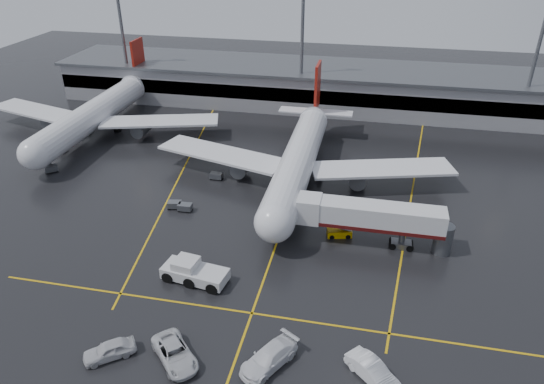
# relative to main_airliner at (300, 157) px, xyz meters

# --- Properties ---
(ground) EXTENTS (220.00, 220.00, 0.00)m
(ground) POSITION_rel_main_airliner_xyz_m (0.00, -9.70, -4.21)
(ground) COLOR black
(ground) RESTS_ON ground
(apron_line_centre) EXTENTS (0.25, 90.00, 0.02)m
(apron_line_centre) POSITION_rel_main_airliner_xyz_m (0.00, -9.70, -4.20)
(apron_line_centre) COLOR gold
(apron_line_centre) RESTS_ON ground
(apron_line_stop) EXTENTS (60.00, 0.25, 0.02)m
(apron_line_stop) POSITION_rel_main_airliner_xyz_m (0.00, -31.70, -4.20)
(apron_line_stop) COLOR gold
(apron_line_stop) RESTS_ON ground
(apron_line_left) EXTENTS (9.99, 69.35, 0.02)m
(apron_line_left) POSITION_rel_main_airliner_xyz_m (-20.00, 0.30, -4.20)
(apron_line_left) COLOR gold
(apron_line_left) RESTS_ON ground
(apron_line_right) EXTENTS (7.57, 69.64, 0.02)m
(apron_line_right) POSITION_rel_main_airliner_xyz_m (18.00, 0.30, -4.20)
(apron_line_right) COLOR gold
(apron_line_right) RESTS_ON ground
(terminal) EXTENTS (122.00, 19.00, 8.60)m
(terminal) POSITION_rel_main_airliner_xyz_m (0.00, 38.23, 0.11)
(terminal) COLOR gray
(terminal) RESTS_ON ground
(light_mast_left) EXTENTS (3.00, 1.20, 25.45)m
(light_mast_left) POSITION_rel_main_airliner_xyz_m (-45.00, 32.30, 10.27)
(light_mast_left) COLOR #595B60
(light_mast_left) RESTS_ON ground
(light_mast_mid) EXTENTS (3.00, 1.20, 25.45)m
(light_mast_mid) POSITION_rel_main_airliner_xyz_m (-5.00, 32.30, 10.27)
(light_mast_mid) COLOR #595B60
(light_mast_mid) RESTS_ON ground
(light_mast_right) EXTENTS (3.00, 1.20, 25.45)m
(light_mast_right) POSITION_rel_main_airliner_xyz_m (40.00, 32.30, 10.27)
(light_mast_right) COLOR #595B60
(light_mast_right) RESTS_ON ground
(main_airliner) EXTENTS (48.80, 45.60, 14.10)m
(main_airliner) POSITION_rel_main_airliner_xyz_m (0.00, 0.00, 0.00)
(main_airliner) COLOR silver
(main_airliner) RESTS_ON ground
(second_airliner) EXTENTS (48.80, 45.60, 14.10)m
(second_airliner) POSITION_rel_main_airliner_xyz_m (-42.00, 12.00, 0.00)
(second_airliner) COLOR silver
(second_airliner) RESTS_ON ground
(jet_bridge) EXTENTS (19.90, 3.40, 6.05)m
(jet_bridge) POSITION_rel_main_airliner_xyz_m (11.87, -15.70, -0.28)
(jet_bridge) COLOR silver
(jet_bridge) RESTS_ON ground
(pushback_tractor) EXTENTS (8.14, 4.34, 2.78)m
(pushback_tractor) POSITION_rel_main_airliner_xyz_m (-8.12, -27.56, -3.10)
(pushback_tractor) COLOR silver
(pushback_tractor) RESTS_ON ground
(belt_loader) EXTENTS (3.48, 2.16, 2.06)m
(belt_loader) POSITION_rel_main_airliner_xyz_m (7.91, -14.76, -3.70)
(belt_loader) COLOR #D29F02
(belt_loader) RESTS_ON ground
(service_van_a) EXTENTS (6.47, 6.59, 1.76)m
(service_van_a) POSITION_rel_main_airliner_xyz_m (-5.68, -39.56, -3.33)
(service_van_a) COLOR silver
(service_van_a) RESTS_ON ground
(service_van_b) EXTENTS (5.61, 6.91, 1.88)m
(service_van_b) POSITION_rel_main_airliner_xyz_m (3.33, -38.25, -3.27)
(service_van_b) COLOR white
(service_van_b) RESTS_ON ground
(service_van_c) EXTENTS (5.53, 5.25, 1.87)m
(service_van_c) POSITION_rel_main_airliner_xyz_m (13.05, -37.82, -3.28)
(service_van_c) COLOR white
(service_van_c) RESTS_ON ground
(service_van_d) EXTENTS (5.23, 4.64, 1.71)m
(service_van_d) POSITION_rel_main_airliner_xyz_m (-12.11, -40.45, -3.35)
(service_van_d) COLOR silver
(service_van_d) RESTS_ON ground
(baggage_cart_a) EXTENTS (2.04, 1.37, 1.12)m
(baggage_cart_a) POSITION_rel_main_airliner_xyz_m (-14.76, -12.79, -3.58)
(baggage_cart_a) COLOR #595B60
(baggage_cart_a) RESTS_ON ground
(baggage_cart_b) EXTENTS (2.19, 1.62, 1.12)m
(baggage_cart_b) POSITION_rel_main_airliner_xyz_m (-16.52, -12.42, -3.58)
(baggage_cart_b) COLOR #595B60
(baggage_cart_b) RESTS_ON ground
(baggage_cart_c) EXTENTS (2.02, 1.32, 1.12)m
(baggage_cart_c) POSITION_rel_main_airliner_xyz_m (-13.31, -2.24, -3.58)
(baggage_cart_c) COLOR #595B60
(baggage_cart_c) RESTS_ON ground
(baggage_cart_d) EXTENTS (2.16, 1.57, 1.12)m
(baggage_cart_d) POSITION_rel_main_airliner_xyz_m (-44.77, 1.90, -3.58)
(baggage_cart_d) COLOR #595B60
(baggage_cart_d) RESTS_ON ground
(baggage_cart_e) EXTENTS (2.36, 2.31, 1.12)m
(baggage_cart_e) POSITION_rel_main_airliner_xyz_m (-41.27, -5.51, -3.58)
(baggage_cart_e) COLOR #595B60
(baggage_cart_e) RESTS_ON ground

